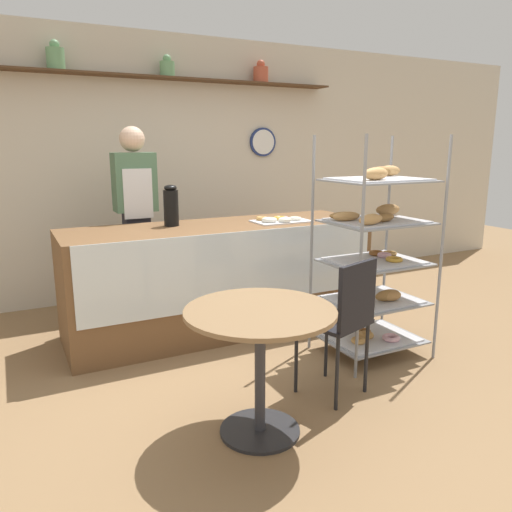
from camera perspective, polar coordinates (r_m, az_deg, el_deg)
name	(u,v)px	position (r m, az deg, el deg)	size (l,w,h in m)	color
ground_plane	(279,375)	(3.63, 2.66, -13.40)	(14.00, 14.00, 0.00)	olive
back_wall	(170,166)	(5.48, -9.84, 10.11)	(10.00, 0.30, 2.70)	beige
display_counter	(221,277)	(4.34, -4.01, -2.45)	(2.62, 0.80, 0.93)	brown
pastry_rack	(375,254)	(3.84, 13.48, 0.27)	(0.77, 0.61, 1.66)	gray
person_worker	(136,215)	(4.62, -13.54, 4.59)	(0.36, 0.23, 1.75)	#282833
cafe_table	(260,340)	(2.75, 0.47, -9.54)	(0.83, 0.83, 0.73)	#262628
cafe_chair	(344,314)	(3.18, 10.01, -6.49)	(0.48, 0.48, 0.90)	black
coffee_carafe	(171,206)	(4.20, -9.69, 5.66)	(0.12, 0.12, 0.34)	black
donut_tray_counter	(279,220)	(4.37, 2.69, 4.14)	(0.49, 0.30, 0.05)	silver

